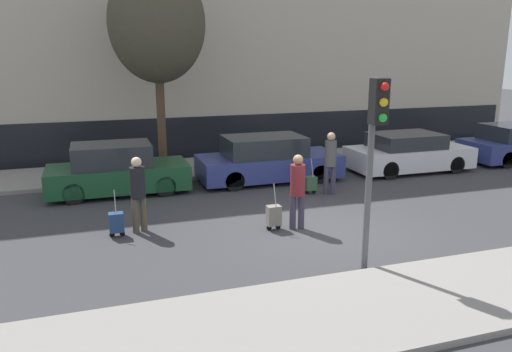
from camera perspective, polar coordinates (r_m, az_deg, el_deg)
The scene contains 16 objects.
ground_plane at distance 11.86m, azimuth 6.90°, elevation -6.13°, with size 80.00×80.00×0.00m, color #38383A.
sidewalk_near at distance 8.89m, azimuth 17.49°, elevation -13.46°, with size 28.00×2.50×0.12m.
sidewalk_far at distance 18.17m, azimuth -2.48°, elevation 1.25°, with size 28.00×3.00×0.12m.
building_facade at distance 21.35m, azimuth -5.50°, elevation 19.11°, with size 28.00×2.97×12.01m.
parked_car_0 at distance 15.16m, azimuth -15.64°, elevation 0.60°, with size 4.03×1.73×1.49m.
parked_car_1 at distance 16.06m, azimuth 1.33°, elevation 1.83°, with size 4.54×1.88×1.46m.
parked_car_2 at distance 18.22m, azimuth 16.99°, elevation 2.52°, with size 4.23×1.90×1.33m.
pedestrian_left at distance 11.66m, azimuth -13.34°, elevation -1.55°, with size 0.34×0.34×1.77m.
trolley_left at distance 11.68m, azimuth -15.67°, elevation -5.13°, with size 0.34×0.29×1.10m.
pedestrian_center at distance 11.57m, azimuth 4.76°, elevation -1.28°, with size 0.35×0.34×1.79m.
trolley_center at distance 11.68m, azimuth 2.04°, elevation -4.54°, with size 0.34×0.29×1.13m.
pedestrian_right at distance 14.59m, azimuth 8.50°, elevation 1.92°, with size 0.34×0.34×1.83m.
trolley_right at distance 14.70m, azimuth 6.27°, elevation -0.84°, with size 0.34×0.29×1.06m.
traffic_light at distance 9.17m, azimuth 13.42°, elevation 4.37°, with size 0.28×0.47×3.62m.
parked_bicycle at distance 18.43m, azimuth 0.85°, elevation 2.82°, with size 1.77×0.06×0.96m.
bare_tree_near_crossing at distance 16.84m, azimuth -11.26°, elevation 16.69°, with size 3.08×3.08×6.72m.
Camera 1 is at (-4.82, -10.05, 4.06)m, focal length 35.00 mm.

